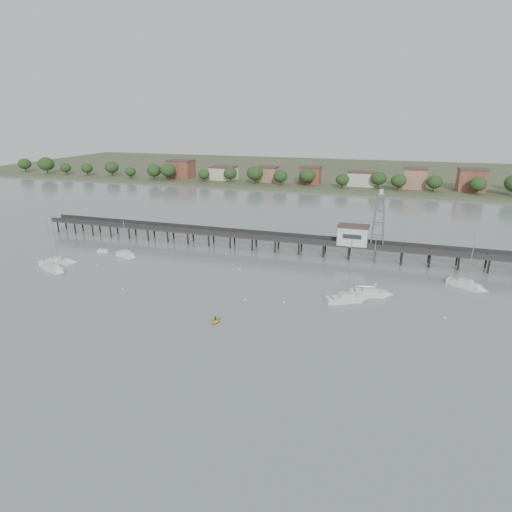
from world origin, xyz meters
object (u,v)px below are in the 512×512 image
at_px(white_tender, 103,251).
at_px(yellow_dinghy, 215,322).
at_px(lattice_tower, 379,221).
at_px(pier, 266,237).
at_px(sailboat_f, 56,270).
at_px(sailboat_e, 471,287).
at_px(sailboat_c, 352,299).
at_px(sailboat_a, 62,262).
at_px(sailboat_b, 128,255).
at_px(sailboat_d, 376,293).

distance_m(white_tender, yellow_dinghy, 57.49).
bearing_deg(lattice_tower, pier, -180.00).
height_order(sailboat_f, white_tender, sailboat_f).
relative_size(sailboat_f, yellow_dinghy, 4.77).
distance_m(sailboat_e, sailboat_f, 100.70).
bearing_deg(sailboat_c, sailboat_a, 151.24).
distance_m(pier, lattice_tower, 32.34).
height_order(sailboat_b, white_tender, sailboat_b).
distance_m(pier, sailboat_f, 56.91).
relative_size(lattice_tower, white_tender, 4.67).
relative_size(pier, white_tender, 45.18).
height_order(sailboat_d, sailboat_f, sailboat_d).
relative_size(sailboat_c, sailboat_b, 1.33).
height_order(sailboat_c, sailboat_d, sailboat_c).
bearing_deg(sailboat_c, pier, 105.23).
bearing_deg(sailboat_c, sailboat_b, 141.87).
relative_size(pier, sailboat_f, 10.93).
bearing_deg(sailboat_b, sailboat_c, 2.54).
relative_size(sailboat_c, yellow_dinghy, 5.07).
distance_m(lattice_tower, yellow_dinghy, 56.09).
distance_m(lattice_tower, sailboat_a, 85.24).
distance_m(lattice_tower, sailboat_e, 28.41).
relative_size(lattice_tower, sailboat_e, 1.12).
height_order(lattice_tower, sailboat_d, lattice_tower).
xyz_separation_m(pier, sailboat_b, (-34.50, -18.72, -3.14)).
bearing_deg(yellow_dinghy, sailboat_c, 39.97).
xyz_separation_m(pier, sailboat_d, (32.75, -25.38, -3.16)).
bearing_deg(pier, sailboat_d, -37.77).
bearing_deg(sailboat_d, yellow_dinghy, -153.66).
bearing_deg(sailboat_b, sailboat_f, -112.65).
height_order(sailboat_c, sailboat_f, sailboat_c).
bearing_deg(white_tender, pier, -0.67).
bearing_deg(sailboat_d, sailboat_b, 163.18).
xyz_separation_m(sailboat_c, sailboat_b, (-62.60, 10.98, 0.02)).
height_order(lattice_tower, yellow_dinghy, lattice_tower).
bearing_deg(sailboat_c, white_tender, 141.57).
xyz_separation_m(pier, white_tender, (-44.55, -16.57, -3.43)).
height_order(sailboat_a, sailboat_b, sailboat_a).
relative_size(pier, sailboat_d, 10.51).
xyz_separation_m(pier, sailboat_f, (-45.39, -34.18, -3.16)).
height_order(sailboat_f, yellow_dinghy, sailboat_f).
bearing_deg(sailboat_b, sailboat_a, -130.39).
distance_m(sailboat_c, sailboat_f, 73.62).
distance_m(pier, sailboat_e, 55.50).
xyz_separation_m(pier, lattice_tower, (31.50, 0.00, 7.31)).
relative_size(sailboat_e, sailboat_a, 0.97).
relative_size(sailboat_c, sailboat_f, 1.06).
bearing_deg(pier, sailboat_b, -151.52).
xyz_separation_m(sailboat_c, white_tender, (-72.65, 13.14, -0.27)).
relative_size(lattice_tower, sailboat_d, 1.09).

